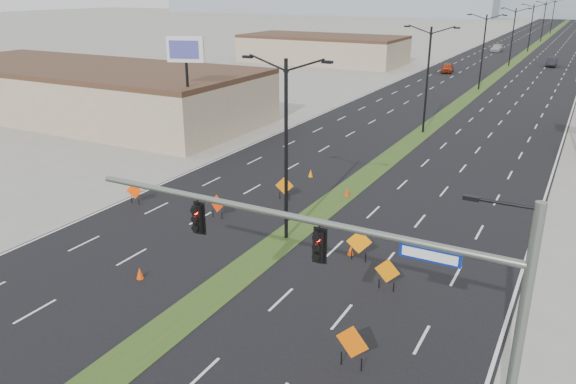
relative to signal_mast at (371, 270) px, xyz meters
The scene contains 27 objects.
ground 10.01m from the signal_mast, 166.85° to the right, with size 600.00×600.00×0.00m, color gray.
road_surface 98.49m from the signal_mast, 94.99° to the left, with size 25.00×400.00×0.02m, color black.
median_strip 98.49m from the signal_mast, 94.99° to the left, with size 2.00×400.00×0.04m, color #264619.
building_sw_near 51.83m from the signal_mast, 147.26° to the left, with size 40.00×16.00×5.00m, color tan.
building_sw_far 92.41m from the signal_mast, 116.04° to the left, with size 30.00×14.00×4.50m, color tan.
signal_mast is the anchor object (origin of this frame).
streetlight_0 13.18m from the signal_mast, 130.54° to the left, with size 5.15×0.24×10.02m.
streetlight_1 38.96m from the signal_mast, 102.69° to the left, with size 5.15×0.24×10.02m.
streetlight_2 66.56m from the signal_mast, 97.39° to the left, with size 5.15×0.24×10.02m.
streetlight_3 94.39m from the signal_mast, 95.20° to the left, with size 5.15×0.24×10.02m.
streetlight_4 122.30m from the signal_mast, 94.01° to the left, with size 5.15×0.24×10.02m.
streetlight_5 150.25m from the signal_mast, 93.26° to the left, with size 5.15×0.24×10.02m.
streetlight_6 178.21m from the signal_mast, 92.75° to the left, with size 5.15×0.24×10.02m.
car_left 82.53m from the signal_mast, 101.50° to the left, with size 1.79×4.45×1.52m, color #992910.
car_mid 97.52m from the signal_mast, 91.05° to the left, with size 1.67×4.80×1.58m, color black.
car_far 120.23m from the signal_mast, 97.03° to the left, with size 2.00×4.92×1.43m, color #B1B5BB.
construction_sign_0 22.55m from the signal_mast, 153.27° to the left, with size 1.04×0.40×1.45m.
construction_sign_1 17.73m from the signal_mast, 142.32° to the left, with size 1.13×0.30×1.53m.
construction_sign_2 19.57m from the signal_mast, 127.11° to the left, with size 1.16×0.45×1.62m.
construction_sign_3 10.77m from the signal_mast, 112.75° to the left, with size 1.24×0.52×1.76m.
construction_sign_4 3.94m from the signal_mast, 131.74° to the left, with size 1.37×0.26×1.83m.
construction_sign_5 8.26m from the signal_mast, 103.01° to the left, with size 1.21×0.06×1.62m.
cone_0 13.56m from the signal_mast, 168.94° to the left, with size 0.37×0.37×0.61m, color #E93F04.
cone_1 11.66m from the signal_mast, 114.87° to the left, with size 0.34×0.34×0.57m, color #F64E05.
cone_2 20.15m from the signal_mast, 114.48° to the left, with size 0.37×0.37×0.61m, color #EE2E05.
cone_3 24.23m from the signal_mast, 120.75° to the left, with size 0.35×0.35×0.58m, color orange.
pole_sign_west 33.49m from the signal_mast, 137.95° to the left, with size 3.07×1.37×9.61m.
Camera 1 is at (13.88, -13.44, 13.37)m, focal length 35.00 mm.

